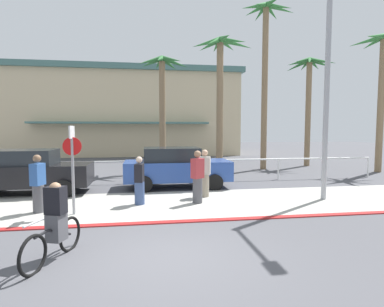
# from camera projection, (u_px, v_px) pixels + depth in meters

# --- Properties ---
(ground_plane) EXTENTS (80.00, 80.00, 0.00)m
(ground_plane) POSITION_uv_depth(u_px,v_px,m) (152.00, 178.00, 15.91)
(ground_plane) COLOR #4C4C51
(sidewalk_strip) EXTENTS (44.00, 4.00, 0.02)m
(sidewalk_strip) POSITION_uv_depth(u_px,v_px,m) (157.00, 204.00, 10.19)
(sidewalk_strip) COLOR #ADAAA0
(sidewalk_strip) RESTS_ON ground
(curb_paint) EXTENTS (44.00, 0.24, 0.03)m
(curb_paint) POSITION_uv_depth(u_px,v_px,m) (160.00, 222.00, 8.22)
(curb_paint) COLOR maroon
(curb_paint) RESTS_ON ground
(building_backdrop) EXTENTS (22.09, 10.04, 8.12)m
(building_backdrop) POSITION_uv_depth(u_px,v_px,m) (124.00, 113.00, 31.31)
(building_backdrop) COLOR beige
(building_backdrop) RESTS_ON ground
(rail_fence) EXTENTS (22.04, 0.08, 1.04)m
(rail_fence) POSITION_uv_depth(u_px,v_px,m) (153.00, 164.00, 14.36)
(rail_fence) COLOR white
(rail_fence) RESTS_ON ground
(stop_sign_bike_lane) EXTENTS (0.52, 0.56, 2.56)m
(stop_sign_bike_lane) POSITION_uv_depth(u_px,v_px,m) (72.00, 157.00, 8.87)
(stop_sign_bike_lane) COLOR gray
(stop_sign_bike_lane) RESTS_ON ground
(streetlight_curb) EXTENTS (0.24, 2.54, 7.50)m
(streetlight_curb) POSITION_uv_depth(u_px,v_px,m) (331.00, 75.00, 10.38)
(streetlight_curb) COLOR #9EA0A5
(streetlight_curb) RESTS_ON ground
(palm_tree_2) EXTENTS (2.94, 2.79, 6.64)m
(palm_tree_2) POSITION_uv_depth(u_px,v_px,m) (163.00, 86.00, 17.88)
(palm_tree_2) COLOR #846B4C
(palm_tree_2) RESTS_ON ground
(palm_tree_3) EXTENTS (3.37, 3.51, 7.38)m
(palm_tree_3) POSITION_uv_depth(u_px,v_px,m) (221.00, 70.00, 16.74)
(palm_tree_3) COLOR #846B4C
(palm_tree_3) RESTS_ON ground
(palm_tree_4) EXTENTS (3.36, 3.77, 9.97)m
(palm_tree_4) POSITION_uv_depth(u_px,v_px,m) (266.00, 47.00, 18.73)
(palm_tree_4) COLOR #846B4C
(palm_tree_4) RESTS_ON ground
(palm_tree_5) EXTENTS (3.00, 3.25, 7.16)m
(palm_tree_5) POSITION_uv_depth(u_px,v_px,m) (309.00, 83.00, 20.63)
(palm_tree_5) COLOR #846B4C
(palm_tree_5) RESTS_ON ground
(palm_tree_6) EXTENTS (3.41, 3.19, 7.78)m
(palm_tree_6) POSITION_uv_depth(u_px,v_px,m) (382.00, 70.00, 17.50)
(palm_tree_6) COLOR #846B4C
(palm_tree_6) RESTS_ON ground
(car_black_1) EXTENTS (4.40, 2.02, 1.69)m
(car_black_1) POSITION_uv_depth(u_px,v_px,m) (29.00, 171.00, 11.83)
(car_black_1) COLOR black
(car_black_1) RESTS_ON ground
(car_blue_2) EXTENTS (4.40, 2.02, 1.69)m
(car_blue_2) POSITION_uv_depth(u_px,v_px,m) (176.00, 167.00, 13.17)
(car_blue_2) COLOR #284793
(car_blue_2) RESTS_ON ground
(cyclist_black_0) EXTENTS (0.67, 1.73, 1.50)m
(cyclist_black_0) POSITION_uv_depth(u_px,v_px,m) (55.00, 224.00, 5.87)
(cyclist_black_0) COLOR black
(cyclist_black_0) RESTS_ON ground
(pedestrian_0) EXTENTS (0.37, 0.44, 1.58)m
(pedestrian_0) POSITION_uv_depth(u_px,v_px,m) (139.00, 183.00, 10.13)
(pedestrian_0) COLOR #384C7A
(pedestrian_0) RESTS_ON ground
(pedestrian_1) EXTENTS (0.40, 0.46, 1.73)m
(pedestrian_1) POSITION_uv_depth(u_px,v_px,m) (38.00, 186.00, 9.14)
(pedestrian_1) COLOR #4C4C51
(pedestrian_1) RESTS_ON ground
(pedestrian_2) EXTENTS (0.48, 0.45, 1.76)m
(pedestrian_2) POSITION_uv_depth(u_px,v_px,m) (198.00, 179.00, 10.32)
(pedestrian_2) COLOR #4C4C51
(pedestrian_2) RESTS_ON ground
(pedestrian_3) EXTENTS (0.46, 0.40, 1.73)m
(pedestrian_3) POSITION_uv_depth(u_px,v_px,m) (205.00, 175.00, 11.30)
(pedestrian_3) COLOR gray
(pedestrian_3) RESTS_ON ground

